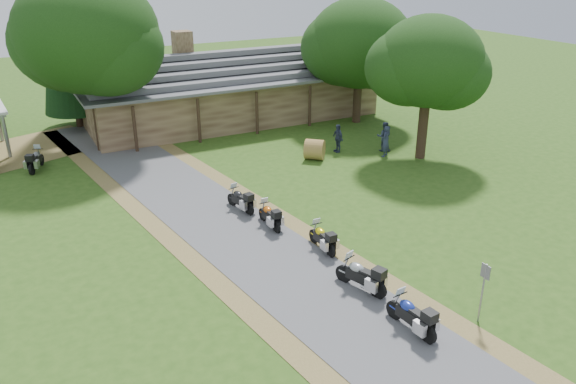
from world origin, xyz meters
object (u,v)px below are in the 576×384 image
lodge (230,84)px  motorcycle_row_b (361,274)px  motorcycle_row_a (411,313)px  hay_bale (315,149)px  motorcycle_row_e (240,198)px  motorcycle_carport_b (35,159)px  motorcycle_row_c (322,237)px  motorcycle_row_d (269,214)px

lodge → motorcycle_row_b: size_ratio=11.13×
motorcycle_row_a → hay_bale: size_ratio=1.59×
motorcycle_row_b → motorcycle_row_e: 8.27m
lodge → motorcycle_carport_b: 14.67m
motorcycle_row_c → hay_bale: size_ratio=1.44×
motorcycle_row_b → motorcycle_row_c: (0.31, 3.17, -0.08)m
motorcycle_row_a → lodge: bearing=-15.5°
motorcycle_row_b → motorcycle_carport_b: size_ratio=1.03×
hay_bale → motorcycle_carport_b: bearing=158.9°
motorcycle_row_a → motorcycle_row_b: bearing=-3.8°
motorcycle_row_c → motorcycle_row_e: size_ratio=0.98×
lodge → motorcycle_row_a: size_ratio=11.46×
lodge → motorcycle_row_d: (-5.31, -17.29, -1.87)m
motorcycle_row_e → motorcycle_carport_b: bearing=25.7°
lodge → motorcycle_carport_b: lodge is taller
motorcycle_row_e → hay_bale: (6.62, 4.52, -0.01)m
lodge → motorcycle_row_d: lodge is taller
motorcycle_row_a → motorcycle_row_c: (0.23, 5.85, -0.06)m
motorcycle_row_c → motorcycle_carport_b: size_ratio=0.91×
motorcycle_carport_b → lodge: bearing=-46.4°
motorcycle_row_b → motorcycle_row_d: (-0.66, 6.04, -0.08)m
hay_bale → motorcycle_row_d: bearing=-132.7°
motorcycle_row_e → lodge: bearing=-33.1°
lodge → motorcycle_row_d: 18.18m
motorcycle_row_d → motorcycle_row_a: bearing=-175.5°
motorcycle_row_d → motorcycle_carport_b: size_ratio=0.91×
motorcycle_row_e → hay_bale: size_ratio=1.48×
lodge → motorcycle_row_d: bearing=-107.1°
motorcycle_row_d → motorcycle_row_e: 2.21m
motorcycle_row_a → motorcycle_row_e: 10.94m
motorcycle_row_e → hay_bale: motorcycle_row_e is taller
motorcycle_row_b → hay_bale: size_ratio=1.63×
motorcycle_row_a → motorcycle_row_b: size_ratio=0.97×
motorcycle_row_b → motorcycle_carport_b: (-9.02, 18.33, -0.02)m
motorcycle_row_c → motorcycle_row_e: 5.23m
motorcycle_row_b → motorcycle_carport_b: bearing=7.9°
lodge → hay_bale: bearing=-85.4°
motorcycle_carport_b → motorcycle_row_b: bearing=-130.2°
lodge → motorcycle_carport_b: size_ratio=11.48×
motorcycle_row_c → lodge: bearing=-11.8°
lodge → motorcycle_row_a: lodge is taller
motorcycle_row_d → motorcycle_row_c: bearing=-161.6°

